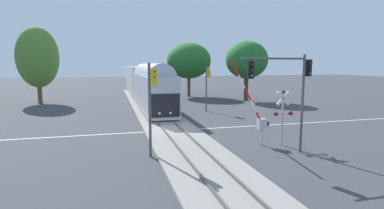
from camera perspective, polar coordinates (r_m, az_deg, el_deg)
name	(u,v)px	position (r m, az deg, el deg)	size (l,w,h in m)	color
ground_plane	(171,131)	(25.08, -3.95, -4.89)	(220.00, 220.00, 0.00)	#3D3D42
road_centre_stripe	(171,131)	(25.07, -3.95, -4.88)	(44.00, 0.20, 0.01)	beige
railway_track	(171,129)	(25.06, -3.96, -4.68)	(4.40, 80.00, 0.32)	gray
commuter_train	(143,82)	(46.27, -9.15, 4.25)	(3.04, 41.26, 5.16)	#B2B7C1
crossing_gate_near	(259,118)	(20.65, 12.47, -2.43)	(2.79, 0.40, 5.59)	#B7B7BC
crossing_signal_mast	(283,112)	(20.95, 16.64, -1.29)	(1.36, 0.44, 3.75)	#B2B2B7
traffic_signal_near_right	(287,79)	(18.84, 17.34, 4.50)	(4.56, 0.38, 5.98)	#4C4C51
traffic_signal_median	(152,95)	(17.60, -7.50, 1.87)	(0.53, 0.38, 5.49)	#4C4C51
traffic_signal_far_side	(208,81)	(34.76, 2.93, 4.42)	(0.53, 0.38, 5.21)	#4C4C51
maple_right_background	(247,60)	(45.65, 10.20, 8.20)	(6.15, 6.15, 8.75)	#4C3828
pine_left_background	(38,57)	(47.20, -26.93, 7.87)	(5.53, 5.53, 10.48)	brown
elm_centre_background	(189,61)	(50.99, -0.58, 8.18)	(7.28, 7.28, 8.91)	brown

